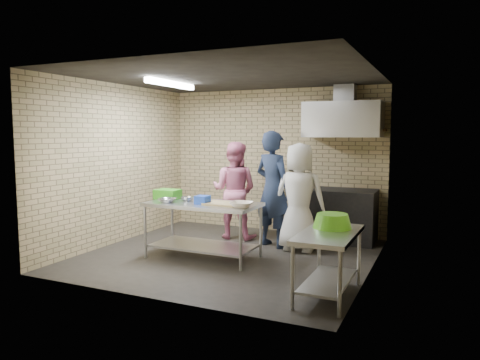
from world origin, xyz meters
name	(u,v)px	position (x,y,z in m)	size (l,w,h in m)	color
floor	(229,255)	(0.00, 0.00, 0.00)	(4.20, 4.20, 0.00)	black
ceiling	(228,77)	(0.00, 0.00, 2.70)	(4.20, 4.20, 0.00)	black
back_wall	(274,161)	(0.00, 2.00, 1.35)	(4.20, 0.06, 2.70)	tan
front_wall	(149,180)	(0.00, -2.00, 1.35)	(4.20, 0.06, 2.70)	tan
left_wall	(117,164)	(-2.10, 0.00, 1.35)	(0.06, 4.00, 2.70)	tan
right_wall	(372,173)	(2.10, 0.00, 1.35)	(0.06, 4.00, 2.70)	tan
prep_table	(203,230)	(-0.30, -0.27, 0.42)	(1.67, 0.84, 0.84)	#ADB0B4
side_counter	(328,264)	(1.80, -1.10, 0.38)	(0.60, 1.20, 0.75)	silver
stove	(340,215)	(1.35, 1.65, 0.45)	(1.20, 0.70, 0.90)	black
range_hood	(343,120)	(1.35, 1.70, 2.10)	(1.30, 0.60, 0.60)	silver
hood_duct	(345,94)	(1.35, 1.85, 2.55)	(0.35, 0.30, 0.30)	#A5A8AD
wall_shelf	(362,130)	(1.65, 1.89, 1.92)	(0.80, 0.20, 0.04)	#3F2B19
fluorescent_fixture	(171,84)	(-1.00, 0.00, 2.64)	(0.10, 1.25, 0.08)	white
green_crate	(168,194)	(-1.00, -0.15, 0.91)	(0.37, 0.28, 0.15)	#339A1C
blue_tub	(202,200)	(-0.25, -0.37, 0.90)	(0.19, 0.19, 0.12)	blue
cutting_board	(223,203)	(0.05, -0.29, 0.85)	(0.51, 0.39, 0.03)	tan
mixing_bowl_a	(167,200)	(-0.80, -0.47, 0.87)	(0.26, 0.26, 0.06)	silver
mixing_bowl_b	(187,199)	(-0.60, -0.22, 0.87)	(0.20, 0.20, 0.06)	#AFB3B6
ceramic_bowl	(241,205)	(0.40, -0.42, 0.88)	(0.32, 0.32, 0.08)	beige
green_basin	(332,221)	(1.78, -0.85, 0.83)	(0.46, 0.46, 0.17)	#59C626
bottle_red	(348,124)	(1.40, 1.89, 2.03)	(0.07, 0.07, 0.18)	#B22619
bottle_green	(372,125)	(1.80, 1.89, 2.02)	(0.06, 0.06, 0.15)	green
man_navy	(273,189)	(0.41, 0.83, 0.95)	(0.70, 0.46, 1.91)	black
woman_pink	(234,190)	(-0.42, 1.10, 0.86)	(0.83, 0.65, 1.72)	pink
woman_white	(299,197)	(0.89, 0.73, 0.86)	(0.84, 0.55, 1.72)	silver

